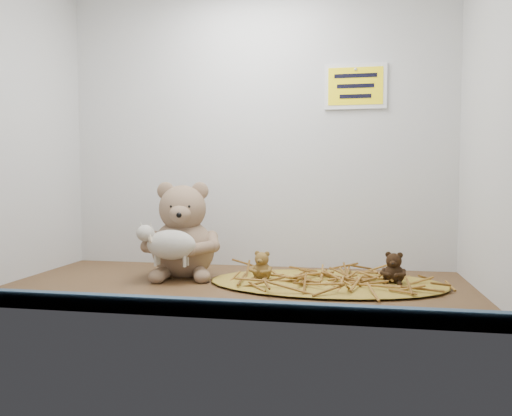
% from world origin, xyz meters
% --- Properties ---
extents(alcove_shell, '(1.20, 0.60, 0.90)m').
position_xyz_m(alcove_shell, '(0.00, 0.09, 0.45)').
color(alcove_shell, '#402E16').
rests_on(alcove_shell, ground).
extents(front_rail, '(1.19, 0.02, 0.04)m').
position_xyz_m(front_rail, '(0.00, -0.29, 0.02)').
color(front_rail, '#3E5976').
rests_on(front_rail, shelf_floor).
extents(straw_bed, '(0.62, 0.36, 0.01)m').
position_xyz_m(straw_bed, '(0.23, 0.06, 0.01)').
color(straw_bed, olive).
rests_on(straw_bed, shelf_floor).
extents(main_teddy, '(0.26, 0.27, 0.27)m').
position_xyz_m(main_teddy, '(-0.17, 0.10, 0.13)').
color(main_teddy, '#92775A').
rests_on(main_teddy, shelf_floor).
extents(toy_lamb, '(0.17, 0.10, 0.11)m').
position_xyz_m(toy_lamb, '(-0.17, 0.00, 0.10)').
color(toy_lamb, '#BBB3A7').
rests_on(toy_lamb, main_teddy).
extents(mini_teddy_tan, '(0.07, 0.07, 0.08)m').
position_xyz_m(mini_teddy_tan, '(0.06, 0.05, 0.05)').
color(mini_teddy_tan, olive).
rests_on(mini_teddy_tan, straw_bed).
extents(mini_teddy_brown, '(0.08, 0.08, 0.08)m').
position_xyz_m(mini_teddy_brown, '(0.40, 0.06, 0.05)').
color(mini_teddy_brown, black).
rests_on(mini_teddy_brown, straw_bed).
extents(wall_sign, '(0.16, 0.01, 0.11)m').
position_xyz_m(wall_sign, '(0.30, 0.29, 0.55)').
color(wall_sign, yellow).
rests_on(wall_sign, back_wall).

